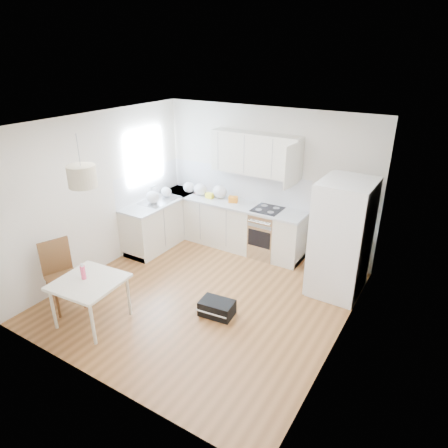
% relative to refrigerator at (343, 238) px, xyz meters
% --- Properties ---
extents(floor, '(4.20, 4.20, 0.00)m').
position_rel_refrigerator_xyz_m(floor, '(-1.72, -1.32, -0.92)').
color(floor, brown).
rests_on(floor, ground).
extents(ceiling, '(4.20, 4.20, 0.00)m').
position_rel_refrigerator_xyz_m(ceiling, '(-1.72, -1.32, 1.78)').
color(ceiling, white).
rests_on(ceiling, wall_back).
extents(wall_back, '(4.20, 0.00, 4.20)m').
position_rel_refrigerator_xyz_m(wall_back, '(-1.72, 0.78, 0.43)').
color(wall_back, silver).
rests_on(wall_back, floor).
extents(wall_left, '(0.00, 4.20, 4.20)m').
position_rel_refrigerator_xyz_m(wall_left, '(-3.82, -1.32, 0.43)').
color(wall_left, silver).
rests_on(wall_left, floor).
extents(wall_right, '(0.00, 4.20, 4.20)m').
position_rel_refrigerator_xyz_m(wall_right, '(0.38, -1.32, 0.43)').
color(wall_right, silver).
rests_on(wall_right, floor).
extents(window_glassblock, '(0.02, 1.00, 1.00)m').
position_rel_refrigerator_xyz_m(window_glassblock, '(-3.81, -0.17, 0.83)').
color(window_glassblock, '#BFE0F9').
rests_on(window_glassblock, wall_left).
extents(cabinets_back, '(3.00, 0.60, 0.88)m').
position_rel_refrigerator_xyz_m(cabinets_back, '(-2.32, 0.48, -0.48)').
color(cabinets_back, silver).
rests_on(cabinets_back, floor).
extents(cabinets_left, '(0.60, 1.80, 0.88)m').
position_rel_refrigerator_xyz_m(cabinets_left, '(-3.52, -0.12, -0.48)').
color(cabinets_left, silver).
rests_on(cabinets_left, floor).
extents(counter_back, '(3.02, 0.64, 0.04)m').
position_rel_refrigerator_xyz_m(counter_back, '(-2.32, 0.48, -0.02)').
color(counter_back, silver).
rests_on(counter_back, cabinets_back).
extents(counter_left, '(0.64, 1.82, 0.04)m').
position_rel_refrigerator_xyz_m(counter_left, '(-3.52, -0.12, -0.02)').
color(counter_left, silver).
rests_on(counter_left, cabinets_left).
extents(backsplash_back, '(3.00, 0.01, 0.58)m').
position_rel_refrigerator_xyz_m(backsplash_back, '(-2.32, 0.78, 0.29)').
color(backsplash_back, white).
rests_on(backsplash_back, wall_back).
extents(backsplash_left, '(0.01, 1.80, 0.58)m').
position_rel_refrigerator_xyz_m(backsplash_left, '(-3.81, -0.12, 0.29)').
color(backsplash_left, white).
rests_on(backsplash_left, wall_left).
extents(upper_cabinets, '(1.70, 0.32, 0.75)m').
position_rel_refrigerator_xyz_m(upper_cabinets, '(-1.87, 0.62, 0.95)').
color(upper_cabinets, silver).
rests_on(upper_cabinets, wall_back).
extents(range_oven, '(0.50, 0.61, 0.88)m').
position_rel_refrigerator_xyz_m(range_oven, '(-1.52, 0.48, -0.48)').
color(range_oven, silver).
rests_on(range_oven, floor).
extents(sink, '(0.50, 0.80, 0.16)m').
position_rel_refrigerator_xyz_m(sink, '(-3.52, -0.17, -0.01)').
color(sink, silver).
rests_on(sink, counter_left).
extents(refrigerator, '(0.89, 0.93, 1.85)m').
position_rel_refrigerator_xyz_m(refrigerator, '(0.00, 0.00, 0.00)').
color(refrigerator, white).
rests_on(refrigerator, floor).
extents(dining_table, '(0.92, 0.92, 0.68)m').
position_rel_refrigerator_xyz_m(dining_table, '(-2.73, -2.65, -0.32)').
color(dining_table, beige).
rests_on(dining_table, floor).
extents(dining_chair, '(0.56, 0.56, 1.05)m').
position_rel_refrigerator_xyz_m(dining_chair, '(-3.34, -2.61, -0.40)').
color(dining_chair, '#4C2F16').
rests_on(dining_chair, floor).
extents(drink_bottle, '(0.09, 0.09, 0.24)m').
position_rel_refrigerator_xyz_m(drink_bottle, '(-2.82, -2.65, -0.13)').
color(drink_bottle, '#EF4268').
rests_on(drink_bottle, dining_table).
extents(gym_bag, '(0.52, 0.37, 0.23)m').
position_rel_refrigerator_xyz_m(gym_bag, '(-1.30, -1.60, -0.81)').
color(gym_bag, black).
rests_on(gym_bag, floor).
extents(pendant_lamp, '(0.45, 0.45, 0.27)m').
position_rel_refrigerator_xyz_m(pendant_lamp, '(-2.60, -2.60, 1.26)').
color(pendant_lamp, beige).
rests_on(pendant_lamp, ceiling).
extents(grocery_bag_a, '(0.25, 0.21, 0.22)m').
position_rel_refrigerator_xyz_m(grocery_bag_a, '(-3.29, 0.50, 0.11)').
color(grocery_bag_a, silver).
rests_on(grocery_bag_a, counter_back).
extents(grocery_bag_b, '(0.27, 0.23, 0.25)m').
position_rel_refrigerator_xyz_m(grocery_bag_b, '(-3.00, 0.48, 0.12)').
color(grocery_bag_b, silver).
rests_on(grocery_bag_b, counter_back).
extents(grocery_bag_c, '(0.29, 0.24, 0.26)m').
position_rel_refrigerator_xyz_m(grocery_bag_c, '(-2.58, 0.55, 0.12)').
color(grocery_bag_c, silver).
rests_on(grocery_bag_c, counter_back).
extents(grocery_bag_d, '(0.21, 0.18, 0.19)m').
position_rel_refrigerator_xyz_m(grocery_bag_d, '(-3.54, 0.07, 0.09)').
color(grocery_bag_d, silver).
rests_on(grocery_bag_d, counter_back).
extents(grocery_bag_e, '(0.27, 0.23, 0.24)m').
position_rel_refrigerator_xyz_m(grocery_bag_e, '(-3.51, -0.36, 0.12)').
color(grocery_bag_e, silver).
rests_on(grocery_bag_e, counter_left).
extents(snack_orange, '(0.20, 0.16, 0.12)m').
position_rel_refrigerator_xyz_m(snack_orange, '(-2.24, 0.48, 0.05)').
color(snack_orange, orange).
rests_on(snack_orange, counter_back).
extents(snack_yellow, '(0.16, 0.10, 0.10)m').
position_rel_refrigerator_xyz_m(snack_yellow, '(-2.76, 0.44, 0.05)').
color(snack_yellow, yellow).
rests_on(snack_yellow, counter_back).
extents(snack_red, '(0.17, 0.13, 0.10)m').
position_rel_refrigerator_xyz_m(snack_red, '(-3.12, 0.58, 0.05)').
color(snack_red, red).
rests_on(snack_red, counter_back).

